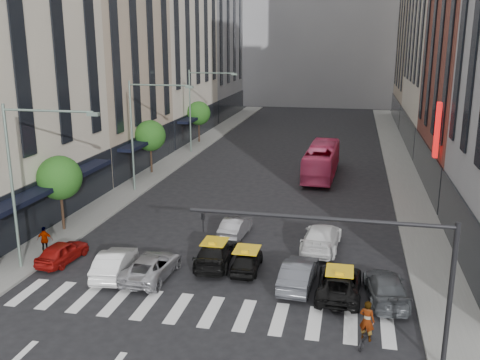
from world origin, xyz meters
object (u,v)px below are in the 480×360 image
Objects in this scene: bus at (322,161)px; streetlamp_near at (26,166)px; car_white_front at (115,263)px; streetlamp_mid at (142,122)px; pedestrian_far at (45,240)px; streetlamp_far at (198,100)px; car_red at (62,252)px; motorcycle at (366,336)px; taxi_left at (215,253)px; taxi_center at (247,260)px.

streetlamp_near is at bearing 62.21° from bus.
car_white_front is at bearing 4.23° from streetlamp_near.
pedestrian_far is (-0.66, -13.96, -4.95)m from streetlamp_mid.
pedestrian_far is (-0.66, -29.96, -4.95)m from streetlamp_far.
bus is (14.01, 24.34, -4.42)m from streetlamp_near.
motorcycle is at bearing 168.41° from car_red.
streetlamp_far is at bearing -82.82° from car_red.
pedestrian_far is (-10.10, -0.76, 0.28)m from taxi_left.
streetlamp_near is 12.76m from taxi_center.
streetlamp_mid is 16.00m from streetlamp_far.
streetlamp_near is at bearing -90.00° from streetlamp_mid.
taxi_center is at bearing -24.24° from motorcycle.
taxi_left reaches higher than motorcycle.
streetlamp_mid reaches higher than pedestrian_far.
taxi_center is 12.03m from pedestrian_far.
motorcycle is (3.65, -28.22, -1.05)m from bus.
streetlamp_far is at bearing -26.51° from bus.
car_white_front is 2.65× the size of pedestrian_far.
taxi_left reaches higher than taxi_center.
streetlamp_far is 30.37m from pedestrian_far.
taxi_left is at bearing 80.16° from bus.
streetlamp_near is 1.00× the size of streetlamp_mid.
streetlamp_far reaches higher than car_red.
car_red is 1.70m from pedestrian_far.
streetlamp_mid is 1.00× the size of streetlamp_far.
streetlamp_near is 5.47× the size of motorcycle.
car_red is 17.60m from motorcycle.
streetlamp_far is 0.84× the size of bus.
car_white_front is 13.80m from motorcycle.
car_red is 26.53m from bus.
pedestrian_far is at bearing 0.21° from taxi_center.
car_white_front is at bearing 21.63° from taxi_left.
taxi_left is at bearing -164.69° from car_red.
car_red is 2.27× the size of pedestrian_far.
bus is at bearing 60.07° from streetlamp_near.
taxi_left is (9.44, -29.20, -5.23)m from streetlamp_far.
car_white_front is 2.58× the size of motorcycle.
car_white_front is (4.52, 0.33, -5.20)m from streetlamp_near.
streetlamp_mid is 17.11m from car_white_front.
pedestrian_far is at bearing -25.95° from car_white_front.
streetlamp_near is 2.47× the size of car_red.
pedestrian_far is (-0.66, 2.04, -4.95)m from streetlamp_near.
pedestrian_far is at bearing -91.26° from streetlamp_far.
streetlamp_mid is 14.83m from pedestrian_far.
streetlamp_mid is 15.62m from car_red.
pedestrian_far reaches higher than car_white_front.
streetlamp_near and streetlamp_far have the same top height.
pedestrian_far is (-5.18, 1.71, 0.25)m from car_white_front.
taxi_left is at bearing 173.73° from pedestrian_far.
streetlamp_mid is (0.00, 16.00, 0.00)m from streetlamp_near.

